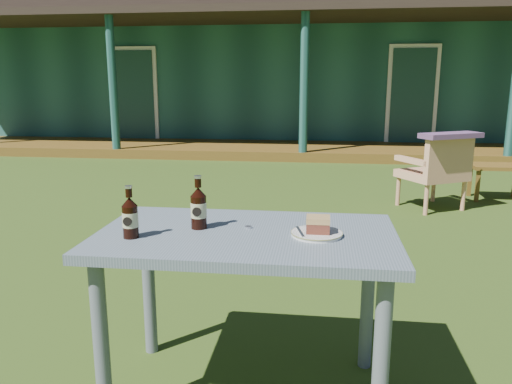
# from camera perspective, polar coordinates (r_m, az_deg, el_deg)

# --- Properties ---
(ground) EXTENTS (80.00, 80.00, 0.00)m
(ground) POSITION_cam_1_polar(r_m,az_deg,el_deg) (3.75, 2.57, -7.98)
(ground) COLOR #334916
(pavilion) EXTENTS (15.80, 8.30, 3.45)m
(pavilion) POSITION_cam_1_polar(r_m,az_deg,el_deg) (12.90, 6.27, 13.75)
(pavilion) COLOR #1C4A43
(pavilion) RESTS_ON ground
(cafe_table) EXTENTS (1.20, 0.70, 0.72)m
(cafe_table) POSITION_cam_1_polar(r_m,az_deg,el_deg) (2.05, -1.09, -7.33)
(cafe_table) COLOR slate
(cafe_table) RESTS_ON ground
(plate) EXTENTS (0.20, 0.20, 0.01)m
(plate) POSITION_cam_1_polar(r_m,az_deg,el_deg) (1.98, 6.95, -4.73)
(plate) COLOR silver
(plate) RESTS_ON cafe_table
(cake_slice) EXTENTS (0.09, 0.09, 0.06)m
(cake_slice) POSITION_cam_1_polar(r_m,az_deg,el_deg) (1.98, 7.10, -3.67)
(cake_slice) COLOR #5C2A1D
(cake_slice) RESTS_ON plate
(fork) EXTENTS (0.04, 0.14, 0.00)m
(fork) POSITION_cam_1_polar(r_m,az_deg,el_deg) (1.97, 5.06, -4.55)
(fork) COLOR silver
(fork) RESTS_ON plate
(cola_bottle_near) EXTENTS (0.07, 0.07, 0.22)m
(cola_bottle_near) POSITION_cam_1_polar(r_m,az_deg,el_deg) (2.06, -6.58, -1.76)
(cola_bottle_near) COLOR black
(cola_bottle_near) RESTS_ON cafe_table
(cola_bottle_far) EXTENTS (0.06, 0.06, 0.21)m
(cola_bottle_far) POSITION_cam_1_polar(r_m,az_deg,el_deg) (1.98, -14.19, -2.80)
(cola_bottle_far) COLOR black
(cola_bottle_far) RESTS_ON cafe_table
(bottle_cap) EXTENTS (0.03, 0.03, 0.01)m
(bottle_cap) POSITION_cam_1_polar(r_m,az_deg,el_deg) (2.07, -0.88, -4.03)
(bottle_cap) COLOR silver
(bottle_cap) RESTS_ON cafe_table
(armchair_left) EXTENTS (0.76, 0.74, 0.77)m
(armchair_left) POSITION_cam_1_polar(r_m,az_deg,el_deg) (5.48, 20.00, 2.50)
(armchair_left) COLOR tan
(armchair_left) RESTS_ON ground
(floral_throw) EXTENTS (0.67, 0.51, 0.05)m
(floral_throw) POSITION_cam_1_polar(r_m,az_deg,el_deg) (5.32, 21.40, 6.05)
(floral_throw) COLOR #5C3B60
(floral_throw) RESTS_ON armchair_left
(side_table) EXTENTS (0.60, 0.40, 0.40)m
(side_table) POSITION_cam_1_polar(r_m,az_deg,el_deg) (6.24, 25.93, 2.29)
(side_table) COLOR brown
(side_table) RESTS_ON ground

